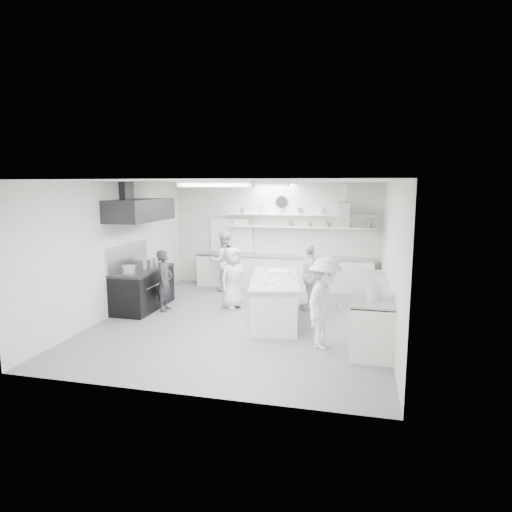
% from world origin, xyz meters
% --- Properties ---
extents(floor, '(6.00, 7.00, 0.02)m').
position_xyz_m(floor, '(0.00, 0.00, -0.01)').
color(floor, gray).
rests_on(floor, ground).
extents(ceiling, '(6.00, 7.00, 0.02)m').
position_xyz_m(ceiling, '(0.00, 0.00, 3.01)').
color(ceiling, white).
rests_on(ceiling, wall_back).
extents(wall_back, '(6.00, 0.04, 3.00)m').
position_xyz_m(wall_back, '(0.00, 3.50, 1.50)').
color(wall_back, silver).
rests_on(wall_back, floor).
extents(wall_front, '(6.00, 0.04, 3.00)m').
position_xyz_m(wall_front, '(0.00, -3.50, 1.50)').
color(wall_front, silver).
rests_on(wall_front, floor).
extents(wall_left, '(0.04, 7.00, 3.00)m').
position_xyz_m(wall_left, '(-3.00, 0.00, 1.50)').
color(wall_left, silver).
rests_on(wall_left, floor).
extents(wall_right, '(0.04, 7.00, 3.00)m').
position_xyz_m(wall_right, '(3.00, 0.00, 1.50)').
color(wall_right, silver).
rests_on(wall_right, floor).
extents(stove, '(0.80, 1.80, 0.90)m').
position_xyz_m(stove, '(-2.60, 0.40, 0.45)').
color(stove, black).
rests_on(stove, floor).
extents(exhaust_hood, '(0.85, 2.00, 0.50)m').
position_xyz_m(exhaust_hood, '(-2.60, 0.40, 2.35)').
color(exhaust_hood, '#29292C').
rests_on(exhaust_hood, wall_left).
extents(back_counter, '(5.00, 0.60, 0.92)m').
position_xyz_m(back_counter, '(0.30, 3.20, 0.46)').
color(back_counter, white).
rests_on(back_counter, floor).
extents(shelf_lower, '(4.20, 0.26, 0.04)m').
position_xyz_m(shelf_lower, '(0.70, 3.37, 1.75)').
color(shelf_lower, white).
rests_on(shelf_lower, wall_back).
extents(shelf_upper, '(4.20, 0.26, 0.04)m').
position_xyz_m(shelf_upper, '(0.70, 3.37, 2.10)').
color(shelf_upper, white).
rests_on(shelf_upper, wall_back).
extents(pass_through_window, '(1.30, 0.04, 1.00)m').
position_xyz_m(pass_through_window, '(-1.30, 3.48, 1.45)').
color(pass_through_window, black).
rests_on(pass_through_window, wall_back).
extents(wall_clock, '(0.32, 0.05, 0.32)m').
position_xyz_m(wall_clock, '(0.20, 3.46, 2.45)').
color(wall_clock, white).
rests_on(wall_clock, wall_back).
extents(right_counter, '(0.74, 3.30, 0.94)m').
position_xyz_m(right_counter, '(2.65, -0.20, 0.47)').
color(right_counter, white).
rests_on(right_counter, floor).
extents(pot_rack, '(0.30, 1.60, 0.40)m').
position_xyz_m(pot_rack, '(2.00, 2.40, 2.30)').
color(pot_rack, '#AAAAAA').
rests_on(pot_rack, ceiling).
extents(light_fixture_front, '(1.30, 0.25, 0.10)m').
position_xyz_m(light_fixture_front, '(0.00, -1.80, 2.94)').
color(light_fixture_front, white).
rests_on(light_fixture_front, ceiling).
extents(light_fixture_rear, '(1.30, 0.25, 0.10)m').
position_xyz_m(light_fixture_rear, '(0.00, 1.80, 2.94)').
color(light_fixture_rear, white).
rests_on(light_fixture_rear, ceiling).
extents(prep_island, '(1.32, 2.55, 0.89)m').
position_xyz_m(prep_island, '(0.63, 0.21, 0.45)').
color(prep_island, white).
rests_on(prep_island, floor).
extents(stove_pot, '(0.42, 0.42, 0.28)m').
position_xyz_m(stove_pot, '(-2.60, 0.51, 1.05)').
color(stove_pot, '#AAAAAA').
rests_on(stove_pot, stove).
extents(cook_stove, '(0.39, 0.55, 1.44)m').
position_xyz_m(cook_stove, '(-2.00, 0.33, 0.72)').
color(cook_stove, '#302F34').
rests_on(cook_stove, floor).
extents(cook_back, '(1.02, 0.97, 1.67)m').
position_xyz_m(cook_back, '(-1.27, 2.55, 0.84)').
color(cook_back, silver).
rests_on(cook_back, floor).
extents(cook_island_left, '(0.79, 0.86, 1.47)m').
position_xyz_m(cook_island_left, '(-0.52, 0.95, 0.74)').
color(cook_island_left, silver).
rests_on(cook_island_left, floor).
extents(cook_island_right, '(0.64, 0.99, 1.57)m').
position_xyz_m(cook_island_right, '(1.26, 1.25, 0.78)').
color(cook_island_right, silver).
rests_on(cook_island_right, floor).
extents(cook_right, '(0.96, 1.23, 1.68)m').
position_xyz_m(cook_right, '(1.83, -1.21, 0.84)').
color(cook_right, silver).
rests_on(cook_right, floor).
extents(bowl_island_a, '(0.31, 0.31, 0.06)m').
position_xyz_m(bowl_island_a, '(0.63, -0.39, 0.93)').
color(bowl_island_a, '#AAAAAA').
rests_on(bowl_island_a, prep_island).
extents(bowl_island_b, '(0.27, 0.27, 0.06)m').
position_xyz_m(bowl_island_b, '(0.86, 0.26, 0.93)').
color(bowl_island_b, white).
rests_on(bowl_island_b, prep_island).
extents(bowl_right, '(0.33, 0.33, 0.06)m').
position_xyz_m(bowl_right, '(2.75, -0.06, 0.97)').
color(bowl_right, white).
rests_on(bowl_right, right_counter).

